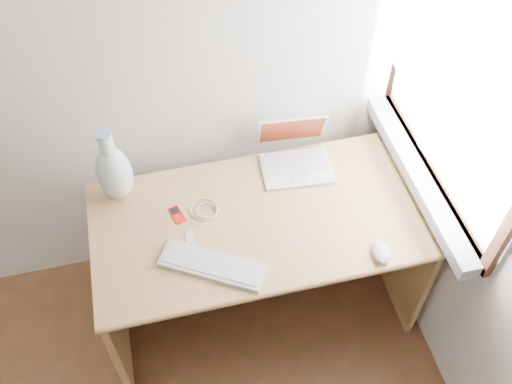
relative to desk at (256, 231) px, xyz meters
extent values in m
cube|color=white|center=(0.72, -0.08, 0.81)|extent=(0.01, 0.90, 1.00)
cube|color=gray|center=(0.66, -0.08, 0.28)|extent=(0.10, 0.96, 0.06)
cube|color=white|center=(0.64, -0.08, 0.84)|extent=(0.02, 0.84, 0.92)
cube|color=tan|center=(0.00, -0.08, 0.19)|extent=(1.34, 0.67, 0.03)
cube|color=tan|center=(-0.66, -0.08, -0.17)|extent=(0.03, 0.63, 0.68)
cube|color=tan|center=(0.66, -0.08, -0.17)|extent=(0.03, 0.63, 0.68)
cube|color=tan|center=(0.00, 0.24, -0.05)|extent=(1.29, 0.03, 0.44)
cube|color=white|center=(0.21, 0.13, 0.21)|extent=(0.31, 0.23, 0.01)
cube|color=white|center=(0.21, 0.13, 0.22)|extent=(0.28, 0.14, 0.00)
cube|color=white|center=(0.21, 0.23, 0.31)|extent=(0.30, 0.10, 0.19)
cube|color=maroon|center=(0.21, 0.23, 0.31)|extent=(0.28, 0.09, 0.16)
cube|color=silver|center=(-0.23, -0.26, 0.21)|extent=(0.40, 0.31, 0.02)
cube|color=white|center=(-0.23, -0.26, 0.22)|extent=(0.37, 0.27, 0.00)
ellipsoid|color=white|center=(0.40, -0.36, 0.22)|extent=(0.08, 0.12, 0.04)
cube|color=red|center=(-0.32, 0.01, 0.21)|extent=(0.06, 0.10, 0.01)
cube|color=black|center=(-0.32, 0.01, 0.21)|extent=(0.04, 0.04, 0.00)
torus|color=silver|center=(-0.21, 0.01, 0.21)|extent=(0.12, 0.12, 0.01)
cube|color=silver|center=(-0.29, -0.11, 0.21)|extent=(0.03, 0.08, 0.01)
ellipsoid|color=white|center=(-0.53, 0.17, 0.34)|extent=(0.14, 0.14, 0.27)
cylinder|color=white|center=(-0.53, 0.17, 0.50)|extent=(0.06, 0.06, 0.11)
cylinder|color=#81B6CE|center=(-0.53, 0.17, 0.55)|extent=(0.06, 0.06, 0.01)
camera|label=1|loc=(-0.34, -1.40, 2.02)|focal=40.00mm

